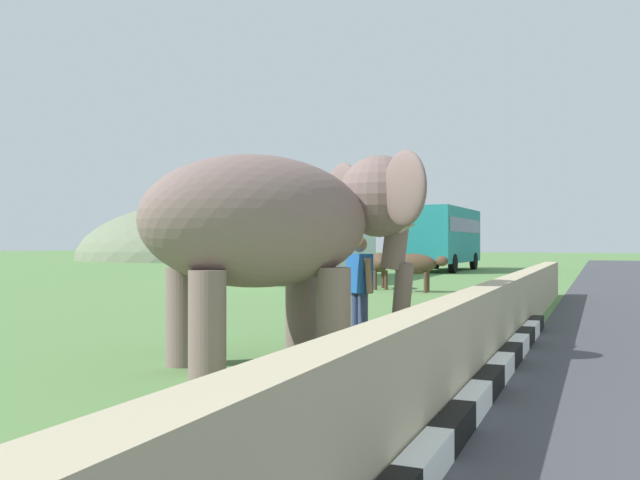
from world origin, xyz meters
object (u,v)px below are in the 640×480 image
elephant (284,224)px  bus_teal (444,234)px  person_handler (359,286)px  cow_mid (414,265)px  cow_near (379,263)px  bus_white (314,231)px

elephant → bus_teal: bearing=8.4°
bus_teal → elephant: bearing=-171.6°
person_handler → cow_mid: size_ratio=0.87×
elephant → cow_near: bearing=12.8°
bus_white → bus_teal: size_ratio=1.13×
cow_near → bus_white: bearing=44.4°
person_handler → cow_near: person_handler is taller
person_handler → bus_white: size_ratio=0.17×
person_handler → bus_teal: bearing=9.8°
elephant → person_handler: elephant is taller
bus_white → cow_near: bearing=-135.6°
bus_teal → cow_mid: bearing=-170.8°
elephant → person_handler: size_ratio=2.37×
elephant → cow_mid: (12.86, 1.66, -0.94)m
person_handler → cow_near: 12.92m
bus_teal → cow_near: bearing=-175.6°
cow_near → cow_mid: same height
cow_near → person_handler: bearing=-163.5°
bus_white → elephant: bearing=-157.8°
person_handler → cow_mid: 11.51m
bus_teal → cow_near: (-15.57, -1.19, -1.21)m
elephant → bus_white: bus_white is taller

